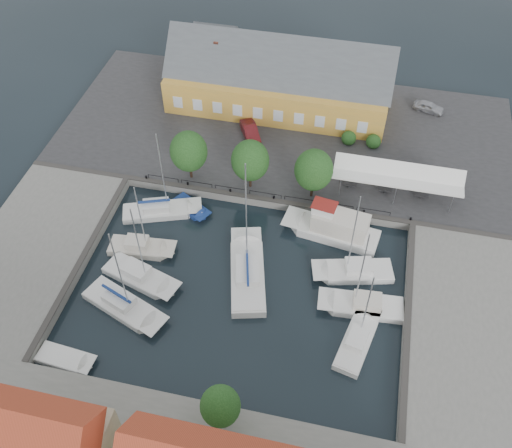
{
  "coord_description": "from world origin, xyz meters",
  "views": [
    {
      "loc": [
        8.9,
        -33.68,
        46.02
      ],
      "look_at": [
        0.0,
        6.0,
        1.5
      ],
      "focal_mm": 40.0,
      "sensor_mm": 36.0,
      "label": 1
    }
  ],
  "objects_px": {
    "trawler": "(335,229)",
    "west_boat_b": "(141,249)",
    "center_sailboat": "(247,274)",
    "east_boat_a": "(354,272)",
    "car_silver": "(429,107)",
    "east_boat_b": "(363,306)",
    "tent_canopy": "(398,175)",
    "car_red": "(250,132)",
    "west_boat_a": "(160,211)",
    "east_boat_c": "(357,342)",
    "launch_nw": "(191,208)",
    "warehouse": "(274,80)",
    "launch_sw": "(65,359)",
    "west_boat_c": "(140,277)",
    "west_boat_d": "(124,306)"
  },
  "relations": [
    {
      "from": "trawler",
      "to": "west_boat_b",
      "type": "xyz_separation_m",
      "value": [
        -19.48,
        -6.5,
        -0.76
      ]
    },
    {
      "from": "center_sailboat",
      "to": "east_boat_a",
      "type": "relative_size",
      "value": 1.26
    },
    {
      "from": "center_sailboat",
      "to": "east_boat_a",
      "type": "distance_m",
      "value": 10.81
    },
    {
      "from": "car_silver",
      "to": "east_boat_b",
      "type": "relative_size",
      "value": 0.35
    },
    {
      "from": "tent_canopy",
      "to": "car_red",
      "type": "height_order",
      "value": "tent_canopy"
    },
    {
      "from": "east_boat_b",
      "to": "west_boat_b",
      "type": "relative_size",
      "value": 1.14
    },
    {
      "from": "west_boat_a",
      "to": "west_boat_b",
      "type": "xyz_separation_m",
      "value": [
        -0.23,
        -5.56,
        -0.01
      ]
    },
    {
      "from": "car_red",
      "to": "west_boat_a",
      "type": "bearing_deg",
      "value": -144.06
    },
    {
      "from": "car_red",
      "to": "west_boat_b",
      "type": "distance_m",
      "value": 20.93
    },
    {
      "from": "east_boat_c",
      "to": "west_boat_b",
      "type": "distance_m",
      "value": 24.05
    },
    {
      "from": "center_sailboat",
      "to": "trawler",
      "type": "distance_m",
      "value": 10.73
    },
    {
      "from": "car_silver",
      "to": "west_boat_a",
      "type": "bearing_deg",
      "value": 144.78
    },
    {
      "from": "west_boat_a",
      "to": "west_boat_b",
      "type": "height_order",
      "value": "west_boat_a"
    },
    {
      "from": "east_boat_b",
      "to": "east_boat_a",
      "type": "bearing_deg",
      "value": 106.9
    },
    {
      "from": "launch_nw",
      "to": "east_boat_c",
      "type": "bearing_deg",
      "value": -33.35
    },
    {
      "from": "car_red",
      "to": "west_boat_b",
      "type": "relative_size",
      "value": 0.49
    },
    {
      "from": "car_silver",
      "to": "trawler",
      "type": "bearing_deg",
      "value": 172.76
    },
    {
      "from": "car_red",
      "to": "launch_nw",
      "type": "bearing_deg",
      "value": -134.77
    },
    {
      "from": "warehouse",
      "to": "car_red",
      "type": "height_order",
      "value": "warehouse"
    },
    {
      "from": "tent_canopy",
      "to": "launch_sw",
      "type": "relative_size",
      "value": 2.52
    },
    {
      "from": "warehouse",
      "to": "west_boat_c",
      "type": "relative_size",
      "value": 2.56
    },
    {
      "from": "tent_canopy",
      "to": "launch_nw",
      "type": "distance_m",
      "value": 23.19
    },
    {
      "from": "center_sailboat",
      "to": "west_boat_b",
      "type": "distance_m",
      "value": 11.71
    },
    {
      "from": "tent_canopy",
      "to": "center_sailboat",
      "type": "distance_m",
      "value": 19.98
    },
    {
      "from": "east_boat_a",
      "to": "launch_sw",
      "type": "xyz_separation_m",
      "value": [
        -24.29,
        -15.42,
        -0.17
      ]
    },
    {
      "from": "car_red",
      "to": "trawler",
      "type": "xyz_separation_m",
      "value": [
        12.22,
        -13.07,
        -0.77
      ]
    },
    {
      "from": "east_boat_b",
      "to": "west_boat_a",
      "type": "height_order",
      "value": "west_boat_a"
    },
    {
      "from": "east_boat_a",
      "to": "east_boat_b",
      "type": "distance_m",
      "value": 4.15
    },
    {
      "from": "east_boat_b",
      "to": "east_boat_c",
      "type": "relative_size",
      "value": 1.16
    },
    {
      "from": "tent_canopy",
      "to": "launch_sw",
      "type": "height_order",
      "value": "tent_canopy"
    },
    {
      "from": "center_sailboat",
      "to": "west_boat_c",
      "type": "distance_m",
      "value": 10.77
    },
    {
      "from": "center_sailboat",
      "to": "east_boat_c",
      "type": "bearing_deg",
      "value": -24.91
    },
    {
      "from": "car_silver",
      "to": "west_boat_c",
      "type": "relative_size",
      "value": 0.35
    },
    {
      "from": "car_red",
      "to": "west_boat_c",
      "type": "bearing_deg",
      "value": -131.97
    },
    {
      "from": "east_boat_c",
      "to": "west_boat_b",
      "type": "height_order",
      "value": "west_boat_b"
    },
    {
      "from": "car_red",
      "to": "car_silver",
      "type": "bearing_deg",
      "value": -1.85
    },
    {
      "from": "car_silver",
      "to": "west_boat_a",
      "type": "distance_m",
      "value": 37.44
    },
    {
      "from": "warehouse",
      "to": "launch_nw",
      "type": "relative_size",
      "value": 5.54
    },
    {
      "from": "west_boat_b",
      "to": "west_boat_d",
      "type": "height_order",
      "value": "west_boat_d"
    },
    {
      "from": "east_boat_a",
      "to": "car_red",
      "type": "bearing_deg",
      "value": 129.98
    },
    {
      "from": "car_red",
      "to": "east_boat_c",
      "type": "xyz_separation_m",
      "value": [
        15.97,
        -25.77,
        -1.53
      ]
    },
    {
      "from": "east_boat_b",
      "to": "west_boat_c",
      "type": "xyz_separation_m",
      "value": [
        -22.11,
        -1.38,
        0.0
      ]
    },
    {
      "from": "east_boat_a",
      "to": "car_silver",
      "type": "bearing_deg",
      "value": 76.88
    },
    {
      "from": "tent_canopy",
      "to": "east_boat_a",
      "type": "distance_m",
      "value": 12.53
    },
    {
      "from": "warehouse",
      "to": "car_silver",
      "type": "distance_m",
      "value": 20.38
    },
    {
      "from": "west_boat_a",
      "to": "car_silver",
      "type": "bearing_deg",
      "value": 40.45
    },
    {
      "from": "tent_canopy",
      "to": "car_red",
      "type": "bearing_deg",
      "value": 161.19
    },
    {
      "from": "warehouse",
      "to": "east_boat_c",
      "type": "height_order",
      "value": "warehouse"
    },
    {
      "from": "center_sailboat",
      "to": "east_boat_b",
      "type": "xyz_separation_m",
      "value": [
        11.69,
        -1.34,
        -0.1
      ]
    },
    {
      "from": "west_boat_b",
      "to": "west_boat_d",
      "type": "xyz_separation_m",
      "value": [
        0.95,
        -7.23,
        0.01
      ]
    }
  ]
}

